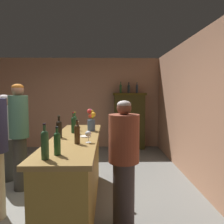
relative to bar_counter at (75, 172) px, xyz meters
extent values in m
plane|color=slate|center=(-0.64, 0.08, -0.50)|extent=(9.26, 9.26, 0.00)
cube|color=tan|center=(-0.64, 3.70, 0.81)|extent=(5.32, 0.12, 2.62)
cube|color=tan|center=(2.02, 0.08, 0.81)|extent=(0.12, 7.24, 2.62)
cube|color=olive|center=(0.00, 0.00, -0.03)|extent=(0.56, 2.37, 0.95)
cube|color=olive|center=(0.00, 0.00, 0.47)|extent=(0.64, 2.47, 0.05)
cube|color=#302B0E|center=(1.08, 3.42, 0.30)|extent=(0.86, 0.32, 1.60)
cube|color=#382E08|center=(1.08, 3.42, 1.07)|extent=(0.94, 0.38, 0.06)
cylinder|color=#17371B|center=(-0.07, 0.37, 0.60)|extent=(0.07, 0.07, 0.21)
sphere|color=#17371B|center=(-0.07, 0.37, 0.71)|extent=(0.07, 0.07, 0.07)
cylinder|color=#17371B|center=(-0.07, 0.37, 0.75)|extent=(0.03, 0.03, 0.09)
cylinder|color=#AB1C2C|center=(-0.07, 0.37, 0.81)|extent=(0.03, 0.03, 0.02)
cylinder|color=#21522E|center=(-0.09, 0.67, 0.59)|extent=(0.07, 0.07, 0.20)
sphere|color=#21522E|center=(-0.09, 0.67, 0.69)|extent=(0.07, 0.07, 0.07)
cylinder|color=#21522E|center=(-0.09, 0.67, 0.74)|extent=(0.02, 0.02, 0.09)
cylinder|color=gold|center=(-0.09, 0.67, 0.79)|extent=(0.02, 0.02, 0.02)
cylinder|color=black|center=(-0.22, 0.01, 0.59)|extent=(0.08, 0.08, 0.19)
sphere|color=black|center=(-0.22, 0.01, 0.69)|extent=(0.08, 0.08, 0.08)
cylinder|color=black|center=(-0.22, 0.01, 0.74)|extent=(0.03, 0.03, 0.09)
cylinder|color=black|center=(-0.22, 0.01, 0.79)|extent=(0.04, 0.04, 0.02)
cylinder|color=#412B16|center=(0.08, -0.38, 0.60)|extent=(0.07, 0.07, 0.20)
sphere|color=#412B16|center=(0.08, -0.38, 0.70)|extent=(0.07, 0.07, 0.07)
cylinder|color=#412B16|center=(0.08, -0.38, 0.73)|extent=(0.03, 0.03, 0.07)
cylinder|color=black|center=(0.08, -0.38, 0.78)|extent=(0.03, 0.03, 0.02)
cylinder|color=#2C5130|center=(-0.13, -1.03, 0.61)|extent=(0.07, 0.07, 0.24)
sphere|color=#2C5130|center=(-0.13, -1.03, 0.73)|extent=(0.07, 0.07, 0.07)
cylinder|color=#2C5130|center=(-0.13, -1.03, 0.77)|extent=(0.03, 0.03, 0.09)
cylinder|color=black|center=(-0.13, -1.03, 0.82)|extent=(0.03, 0.03, 0.02)
cylinder|color=#234F27|center=(-0.05, -0.88, 0.59)|extent=(0.07, 0.07, 0.20)
sphere|color=#234F27|center=(-0.05, -0.88, 0.69)|extent=(0.07, 0.07, 0.07)
cylinder|color=#234F27|center=(-0.05, -0.88, 0.73)|extent=(0.03, 0.03, 0.07)
cylinder|color=black|center=(-0.05, -0.88, 0.77)|extent=(0.03, 0.03, 0.02)
cylinder|color=white|center=(-0.11, 0.99, 0.50)|extent=(0.06, 0.06, 0.00)
cylinder|color=white|center=(-0.11, 0.99, 0.53)|extent=(0.01, 0.01, 0.07)
ellipsoid|color=white|center=(-0.11, 0.99, 0.60)|extent=(0.08, 0.08, 0.06)
ellipsoid|color=maroon|center=(-0.11, 0.99, 0.58)|extent=(0.07, 0.07, 0.03)
cylinder|color=white|center=(0.21, -0.32, 0.50)|extent=(0.07, 0.07, 0.00)
cylinder|color=white|center=(0.21, -0.32, 0.53)|extent=(0.01, 0.01, 0.07)
ellipsoid|color=white|center=(0.21, -0.32, 0.61)|extent=(0.08, 0.08, 0.07)
ellipsoid|color=maroon|center=(0.21, -0.32, 0.59)|extent=(0.06, 0.06, 0.03)
cylinder|color=#40526E|center=(0.19, 0.56, 0.58)|extent=(0.12, 0.12, 0.18)
cylinder|color=#38602D|center=(0.22, 0.56, 0.68)|extent=(0.01, 0.01, 0.16)
sphere|color=gold|center=(0.22, 0.56, 0.76)|extent=(0.08, 0.08, 0.08)
cylinder|color=#38602D|center=(0.20, 0.58, 0.71)|extent=(0.01, 0.01, 0.21)
sphere|color=yellow|center=(0.20, 0.58, 0.81)|extent=(0.04, 0.04, 0.04)
cylinder|color=#38602D|center=(0.17, 0.61, 0.70)|extent=(0.01, 0.01, 0.21)
sphere|color=#C64B92|center=(0.17, 0.61, 0.81)|extent=(0.08, 0.08, 0.08)
cylinder|color=#38602D|center=(0.16, 0.57, 0.71)|extent=(0.01, 0.01, 0.21)
sphere|color=red|center=(0.16, 0.57, 0.81)|extent=(0.08, 0.08, 0.08)
cylinder|color=#38602D|center=(0.18, 0.54, 0.67)|extent=(0.01, 0.01, 0.14)
sphere|color=red|center=(0.18, 0.54, 0.74)|extent=(0.07, 0.07, 0.07)
cylinder|color=#38602D|center=(0.20, 0.54, 0.67)|extent=(0.01, 0.01, 0.13)
sphere|color=yellow|center=(0.20, 0.54, 0.73)|extent=(0.06, 0.06, 0.06)
cylinder|color=white|center=(0.14, 0.06, 0.50)|extent=(0.15, 0.15, 0.01)
cylinder|color=#284D27|center=(0.83, 3.42, 1.20)|extent=(0.07, 0.07, 0.21)
sphere|color=#284D27|center=(0.83, 3.42, 1.31)|extent=(0.07, 0.07, 0.07)
cylinder|color=#284D27|center=(0.83, 3.42, 1.36)|extent=(0.02, 0.02, 0.09)
cylinder|color=black|center=(0.83, 3.42, 1.41)|extent=(0.03, 0.03, 0.02)
cylinder|color=#252F30|center=(1.06, 3.42, 1.20)|extent=(0.08, 0.08, 0.20)
sphere|color=#252F30|center=(1.06, 3.42, 1.30)|extent=(0.08, 0.08, 0.08)
cylinder|color=#252F30|center=(1.06, 3.42, 1.34)|extent=(0.03, 0.03, 0.09)
cylinder|color=black|center=(1.06, 3.42, 1.39)|extent=(0.03, 0.03, 0.02)
cylinder|color=#212E3D|center=(1.29, 3.42, 1.21)|extent=(0.07, 0.07, 0.22)
sphere|color=#212E3D|center=(1.29, 3.42, 1.31)|extent=(0.07, 0.07, 0.07)
cylinder|color=#212E3D|center=(1.29, 3.42, 1.36)|extent=(0.02, 0.02, 0.10)
cylinder|color=gold|center=(1.29, 3.42, 1.42)|extent=(0.02, 0.02, 0.02)
cylinder|color=#2D2C29|center=(-1.41, 1.04, -0.11)|extent=(0.29, 0.29, 0.78)
cylinder|color=gray|center=(-1.41, 1.04, 0.58)|extent=(0.40, 0.40, 0.60)
sphere|color=#8F6548|center=(-1.41, 1.04, 0.97)|extent=(0.21, 0.21, 0.21)
ellipsoid|color=#B2A7A6|center=(-1.41, 1.04, 1.02)|extent=(0.20, 0.20, 0.11)
cylinder|color=#2D2B26|center=(-1.00, 0.61, -0.06)|extent=(0.22, 0.22, 0.88)
cylinder|color=#406953|center=(-1.00, 0.61, 0.72)|extent=(0.31, 0.31, 0.69)
sphere|color=#93634B|center=(-1.00, 0.61, 1.16)|extent=(0.20, 0.20, 0.20)
ellipsoid|color=#9F581A|center=(-1.00, 0.61, 1.20)|extent=(0.19, 0.19, 0.11)
cylinder|color=#363133|center=(0.64, -0.48, -0.10)|extent=(0.26, 0.26, 0.80)
cylinder|color=brown|center=(0.64, -0.48, 0.58)|extent=(0.36, 0.36, 0.56)
sphere|color=brown|center=(0.64, -0.48, 0.94)|extent=(0.17, 0.17, 0.17)
ellipsoid|color=#B8ADAB|center=(0.64, -0.48, 0.98)|extent=(0.16, 0.16, 0.09)
camera|label=1|loc=(0.45, -3.14, 1.11)|focal=36.92mm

